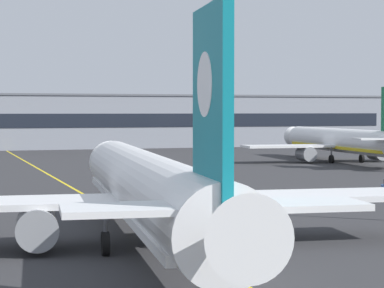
{
  "coord_description": "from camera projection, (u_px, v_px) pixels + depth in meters",
  "views": [
    {
      "loc": [
        -12.45,
        -32.13,
        7.8
      ],
      "look_at": [
        1.55,
        10.71,
        5.83
      ],
      "focal_mm": 71.34,
      "sensor_mm": 36.0,
      "label": 1
    }
  ],
  "objects": [
    {
      "name": "ground_plane",
      "position": [
        233.0,
        282.0,
        34.71
      ],
      "size": [
        400.0,
        400.0,
        0.0
      ],
      "primitive_type": "plane",
      "color": "#2D2D30"
    },
    {
      "name": "taxiway_centreline",
      "position": [
        102.0,
        205.0,
        63.2
      ],
      "size": [
        1.84,
        180.0,
        0.01
      ],
      "primitive_type": "cube",
      "rotation": [
        0.0,
        0.0,
        0.01
      ],
      "color": "yellow",
      "rests_on": "ground"
    },
    {
      "name": "airliner_foreground",
      "position": [
        148.0,
        189.0,
        43.23
      ],
      "size": [
        32.33,
        41.51,
        11.65
      ],
      "color": "white",
      "rests_on": "ground"
    },
    {
      "name": "airliner_background",
      "position": [
        342.0,
        141.0,
        115.32
      ],
      "size": [
        30.52,
        39.3,
        11.03
      ],
      "color": "white",
      "rests_on": "ground"
    },
    {
      "name": "safety_cone_by_nose_gear",
      "position": [
        93.0,
        208.0,
        59.26
      ],
      "size": [
        0.44,
        0.44,
        0.55
      ],
      "color": "orange",
      "rests_on": "ground"
    },
    {
      "name": "terminal_building",
      "position": [
        59.0,
        121.0,
        157.75
      ],
      "size": [
        149.35,
        12.4,
        11.25
      ],
      "color": "gray",
      "rests_on": "ground"
    }
  ]
}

